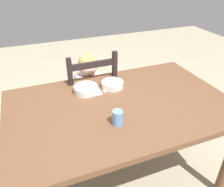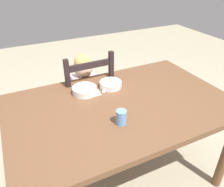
% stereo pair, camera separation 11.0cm
% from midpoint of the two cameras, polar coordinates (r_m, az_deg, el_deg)
% --- Properties ---
extents(ground_plane, '(8.00, 8.00, 0.00)m').
position_cam_midpoint_polar(ground_plane, '(2.11, 0.31, -20.32)').
color(ground_plane, tan).
extents(dining_table, '(1.56, 0.99, 0.77)m').
position_cam_midpoint_polar(dining_table, '(1.64, 0.37, -5.23)').
color(dining_table, brown).
rests_on(dining_table, ground).
extents(dining_chair, '(0.43, 0.43, 1.00)m').
position_cam_midpoint_polar(dining_chair, '(2.15, -7.83, -2.75)').
color(dining_chair, black).
rests_on(dining_chair, ground).
extents(child_figure, '(0.32, 0.31, 0.95)m').
position_cam_midpoint_polar(child_figure, '(2.06, -8.14, 0.94)').
color(child_figure, silver).
rests_on(child_figure, ground).
extents(bowl_of_peas, '(0.18, 0.18, 0.05)m').
position_cam_midpoint_polar(bowl_of_peas, '(1.71, -8.78, 0.84)').
color(bowl_of_peas, white).
rests_on(bowl_of_peas, dining_table).
extents(bowl_of_carrots, '(0.17, 0.17, 0.05)m').
position_cam_midpoint_polar(bowl_of_carrots, '(1.77, -2.13, 2.33)').
color(bowl_of_carrots, white).
rests_on(bowl_of_carrots, dining_table).
extents(spoon, '(0.11, 0.12, 0.01)m').
position_cam_midpoint_polar(spoon, '(1.73, -3.68, 0.80)').
color(spoon, silver).
rests_on(spoon, dining_table).
extents(drinking_cup, '(0.06, 0.06, 0.09)m').
position_cam_midpoint_polar(drinking_cup, '(1.37, 0.03, -6.06)').
color(drinking_cup, '#6AA0DF').
rests_on(drinking_cup, dining_table).
extents(paper_napkin, '(0.13, 0.11, 0.00)m').
position_cam_midpoint_polar(paper_napkin, '(1.71, -7.02, 0.05)').
color(paper_napkin, white).
rests_on(paper_napkin, dining_table).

